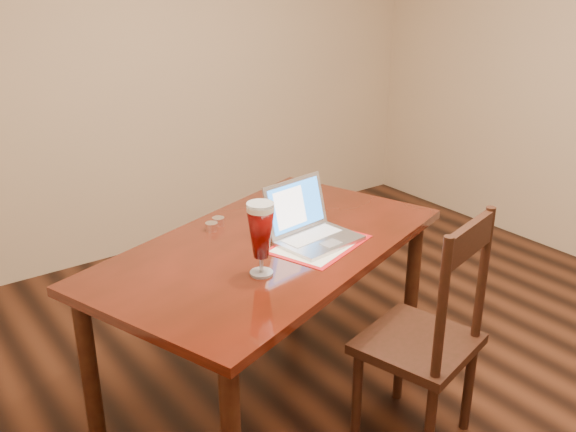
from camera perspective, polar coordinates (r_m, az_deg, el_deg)
ground at (r=3.23m, az=10.72°, el=-16.99°), size 5.00×5.00×0.00m
room_shell at (r=2.54m, az=13.58°, el=15.78°), size 4.51×5.01×2.71m
dining_table at (r=2.97m, az=-1.57°, el=-4.00°), size 1.91×1.45×1.11m
dining_chair at (r=2.83m, az=12.20°, el=-10.64°), size 0.56×0.54×1.09m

